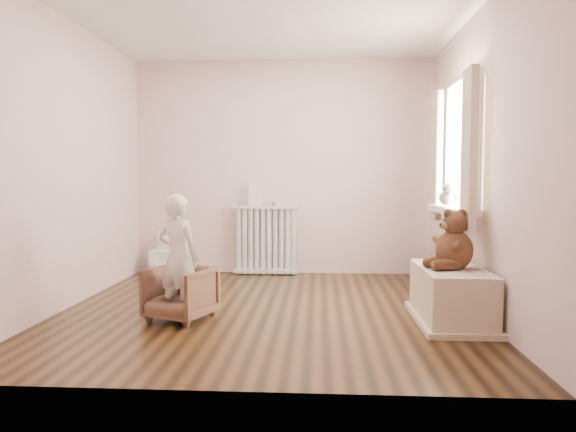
# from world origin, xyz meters

# --- Properties ---
(floor) EXTENTS (3.60, 3.60, 0.01)m
(floor) POSITION_xyz_m (0.00, 0.00, 0.00)
(floor) COLOR black
(floor) RESTS_ON ground
(ceiling) EXTENTS (3.60, 3.60, 0.01)m
(ceiling) POSITION_xyz_m (0.00, 0.00, 2.60)
(ceiling) COLOR white
(ceiling) RESTS_ON ground
(back_wall) EXTENTS (3.60, 0.02, 2.60)m
(back_wall) POSITION_xyz_m (0.00, 1.80, 1.30)
(back_wall) COLOR beige
(back_wall) RESTS_ON ground
(front_wall) EXTENTS (3.60, 0.02, 2.60)m
(front_wall) POSITION_xyz_m (0.00, -1.80, 1.30)
(front_wall) COLOR beige
(front_wall) RESTS_ON ground
(left_wall) EXTENTS (0.02, 3.60, 2.60)m
(left_wall) POSITION_xyz_m (-1.80, 0.00, 1.30)
(left_wall) COLOR beige
(left_wall) RESTS_ON ground
(right_wall) EXTENTS (0.02, 3.60, 2.60)m
(right_wall) POSITION_xyz_m (1.80, 0.00, 1.30)
(right_wall) COLOR beige
(right_wall) RESTS_ON ground
(window) EXTENTS (0.03, 0.90, 1.10)m
(window) POSITION_xyz_m (1.76, 0.30, 1.45)
(window) COLOR white
(window) RESTS_ON right_wall
(window_sill) EXTENTS (0.22, 1.10, 0.06)m
(window_sill) POSITION_xyz_m (1.67, 0.30, 0.87)
(window_sill) COLOR silver
(window_sill) RESTS_ON right_wall
(curtain_left) EXTENTS (0.06, 0.26, 1.30)m
(curtain_left) POSITION_xyz_m (1.65, -0.27, 1.39)
(curtain_left) COLOR beige
(curtain_left) RESTS_ON right_wall
(curtain_right) EXTENTS (0.06, 0.26, 1.30)m
(curtain_right) POSITION_xyz_m (1.65, 0.87, 1.39)
(curtain_right) COLOR beige
(curtain_right) RESTS_ON right_wall
(radiator) EXTENTS (0.79, 0.15, 0.83)m
(radiator) POSITION_xyz_m (-0.19, 1.68, 0.39)
(radiator) COLOR silver
(radiator) RESTS_ON floor
(paper_doll) EXTENTS (0.16, 0.01, 0.26)m
(paper_doll) POSITION_xyz_m (-0.32, 1.68, 0.96)
(paper_doll) COLOR beige
(paper_doll) RESTS_ON radiator
(tin_a) EXTENTS (0.09, 0.09, 0.06)m
(tin_a) POSITION_xyz_m (-0.07, 1.68, 0.86)
(tin_a) COLOR #A59E8C
(tin_a) RESTS_ON radiator
(toy_vanity) EXTENTS (0.34, 0.24, 0.53)m
(toy_vanity) POSITION_xyz_m (-1.44, 1.65, 0.28)
(toy_vanity) COLOR silver
(toy_vanity) RESTS_ON floor
(armchair) EXTENTS (0.61, 0.62, 0.44)m
(armchair) POSITION_xyz_m (-0.68, -0.40, 0.22)
(armchair) COLOR brown
(armchair) RESTS_ON floor
(child) EXTENTS (0.43, 0.36, 1.02)m
(child) POSITION_xyz_m (-0.68, -0.45, 0.53)
(child) COLOR white
(child) RESTS_ON armchair
(toy_bench) EXTENTS (0.50, 0.94, 0.44)m
(toy_bench) POSITION_xyz_m (1.52, -0.33, 0.20)
(toy_bench) COLOR beige
(toy_bench) RESTS_ON floor
(teddy_bear) EXTENTS (0.44, 0.38, 0.47)m
(teddy_bear) POSITION_xyz_m (1.53, -0.36, 0.67)
(teddy_bear) COLOR #371D10
(teddy_bear) RESTS_ON toy_bench
(plush_cat) EXTENTS (0.24, 0.30, 0.22)m
(plush_cat) POSITION_xyz_m (1.66, 0.42, 1.00)
(plush_cat) COLOR #69615B
(plush_cat) RESTS_ON window_sill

